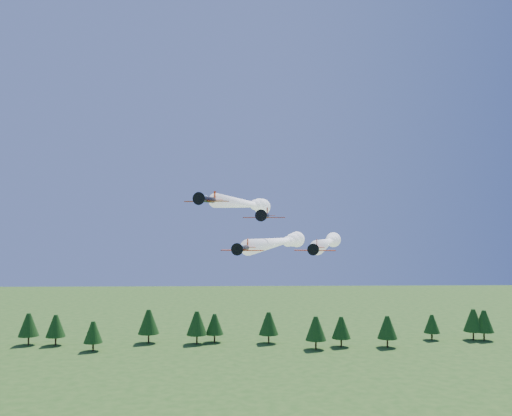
{
  "coord_description": "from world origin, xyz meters",
  "views": [
    {
      "loc": [
        -3.33,
        -93.67,
        43.43
      ],
      "look_at": [
        -0.73,
        0.0,
        45.9
      ],
      "focal_mm": 40.0,
      "sensor_mm": 36.0,
      "label": 1
    }
  ],
  "objects_px": {
    "plane_right": "(328,242)",
    "plane_slot": "(264,216)",
    "plane_left": "(247,204)",
    "plane_lead": "(280,242)"
  },
  "relations": [
    {
      "from": "plane_lead",
      "to": "plane_left",
      "type": "bearing_deg",
      "value": 174.68
    },
    {
      "from": "plane_lead",
      "to": "plane_right",
      "type": "relative_size",
      "value": 1.0
    },
    {
      "from": "plane_lead",
      "to": "plane_slot",
      "type": "height_order",
      "value": "plane_slot"
    },
    {
      "from": "plane_left",
      "to": "plane_slot",
      "type": "relative_size",
      "value": 4.89
    },
    {
      "from": "plane_lead",
      "to": "plane_left",
      "type": "distance_m",
      "value": 10.49
    },
    {
      "from": "plane_left",
      "to": "plane_right",
      "type": "bearing_deg",
      "value": 34.63
    },
    {
      "from": "plane_left",
      "to": "plane_lead",
      "type": "bearing_deg",
      "value": -2.43
    },
    {
      "from": "plane_lead",
      "to": "plane_right",
      "type": "height_order",
      "value": "plane_lead"
    },
    {
      "from": "plane_lead",
      "to": "plane_right",
      "type": "bearing_deg",
      "value": 50.36
    },
    {
      "from": "plane_right",
      "to": "plane_slot",
      "type": "xyz_separation_m",
      "value": [
        -14.69,
        -22.12,
        5.47
      ]
    }
  ]
}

